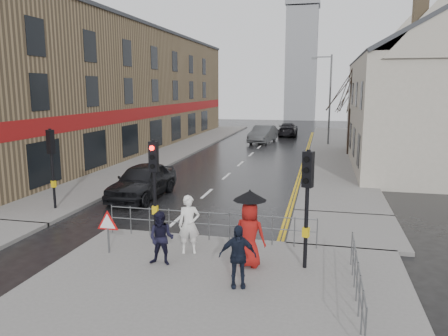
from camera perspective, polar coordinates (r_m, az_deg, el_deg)
The scene contains 24 objects.
ground at distance 15.05m, azimuth -9.86°, elevation -9.94°, with size 120.00×120.00×0.00m, color black.
near_pavement at distance 11.07m, azimuth -2.14°, elevation -17.14°, with size 10.00×9.00×0.14m, color #605E5B.
left_pavement at distance 38.29m, azimuth -5.59°, elevation 2.65°, with size 4.00×44.00×0.14m, color #605E5B.
right_pavement at distance 38.33m, azimuth 14.19°, elevation 2.39°, with size 4.00×40.00×0.14m, color #605E5B.
pavement_bridge_right at distance 16.80m, azimuth 15.58°, elevation -7.74°, with size 4.00×4.20×0.14m, color #605E5B.
building_left_terrace at distance 39.15m, azimuth -13.97°, elevation 9.80°, with size 8.00×42.00×10.00m, color olive.
building_right_cream at distance 31.64m, azimuth 24.94°, elevation 8.69°, with size 9.00×16.40×10.10m.
church_tower at distance 75.18m, azimuth 10.06°, elevation 13.12°, with size 5.00×5.00×18.00m, color gray.
traffic_signal_near_left at distance 14.49m, azimuth -9.13°, elevation -0.60°, with size 0.28×0.27×3.40m.
traffic_signal_near_right at distance 12.28m, azimuth 10.83°, elevation -2.63°, with size 0.34×0.33×3.40m.
traffic_signal_far_left at distance 19.63m, azimuth -21.60°, elevation 1.66°, with size 0.34×0.33×3.40m.
guard_railing_front at distance 14.70m, azimuth -1.97°, elevation -6.74°, with size 7.14×0.04×1.00m.
guard_railing_side at distance 11.15m, azimuth 17.05°, elevation -13.01°, with size 0.04×4.54×1.00m.
warning_sign at distance 14.01m, azimuth -14.95°, elevation -7.18°, with size 0.80×0.07×1.35m.
street_lamp at distance 40.98m, azimuth 13.44°, elevation 9.42°, with size 1.83×0.25×8.00m.
tree_near at distance 35.03m, azimuth 16.31°, elevation 9.88°, with size 2.40×2.40×6.58m.
tree_far at distance 43.05m, azimuth 16.35°, elevation 8.95°, with size 2.40×2.40×5.64m.
pedestrian_a at distance 13.59m, azimuth -4.59°, elevation -7.37°, with size 0.66×0.44×1.82m, color white.
pedestrian_b at distance 12.84m, azimuth -8.18°, elevation -9.09°, with size 0.77×0.60×1.58m, color black.
pedestrian_with_umbrella at distance 12.51m, azimuth 3.36°, elevation -7.68°, with size 1.02×0.96×2.23m.
pedestrian_d at distance 11.36m, azimuth 1.79°, elevation -11.43°, with size 0.96×0.40×1.64m, color black.
car_parked at distance 21.21m, azimuth -10.63°, elevation -1.67°, with size 1.95×4.84×1.65m, color black.
car_mid at distance 42.39m, azimuth 5.11°, elevation 4.43°, with size 1.75×5.02×1.66m, color #3E4042.
car_far at distance 48.80m, azimuth 8.36°, elevation 5.02°, with size 2.04×5.02×1.46m, color black.
Camera 1 is at (5.58, -12.98, 5.18)m, focal length 35.00 mm.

